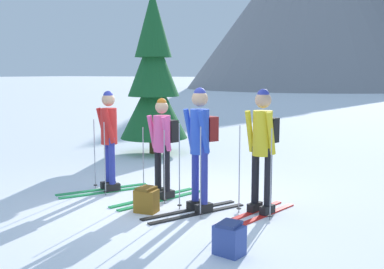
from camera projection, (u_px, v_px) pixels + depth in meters
name	position (u px, v px, depth m)	size (l,w,h in m)	color
ground_plane	(171.00, 203.00, 7.39)	(400.00, 400.00, 0.00)	white
skier_in_red	(109.00, 136.00, 8.05)	(1.10, 1.59, 1.75)	green
skier_in_pink	(163.00, 143.00, 7.57)	(0.79, 1.74, 1.65)	green
skier_in_blue	(200.00, 141.00, 6.82)	(0.99, 1.64, 1.84)	black
skier_in_yellow	(263.00, 143.00, 6.72)	(0.63, 1.59, 1.83)	red
pine_tree_near	(153.00, 79.00, 11.74)	(1.71, 1.71, 4.13)	#51381E
backpack_on_snow_front	(229.00, 239.00, 5.27)	(0.35, 0.29, 0.38)	#384C99
backpack_on_snow_beside	(146.00, 200.00, 6.89)	(0.35, 0.28, 0.38)	#99661E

